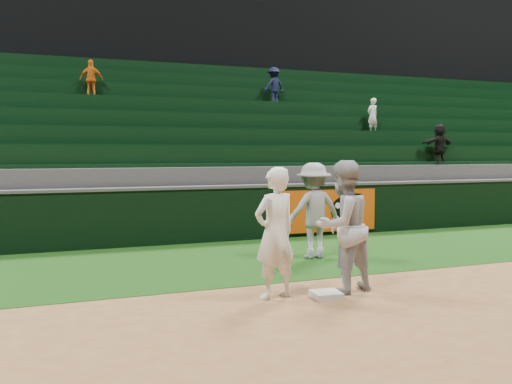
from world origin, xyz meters
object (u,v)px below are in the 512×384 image
at_px(baserunner, 343,226).
at_px(first_baseman, 275,233).
at_px(first_base, 326,295).
at_px(base_coach, 314,211).

bearing_deg(baserunner, first_baseman, -15.68).
height_order(first_base, baserunner, baserunner).
xyz_separation_m(first_baseman, base_coach, (1.85, 2.42, 0.00)).
distance_m(first_baseman, base_coach, 3.05).
xyz_separation_m(baserunner, base_coach, (0.81, 2.45, -0.04)).
relative_size(baserunner, base_coach, 1.05).
relative_size(first_base, first_baseman, 0.21).
relative_size(first_baseman, base_coach, 1.00).
xyz_separation_m(first_base, baserunner, (0.38, 0.22, 0.90)).
bearing_deg(first_base, base_coach, 65.92).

